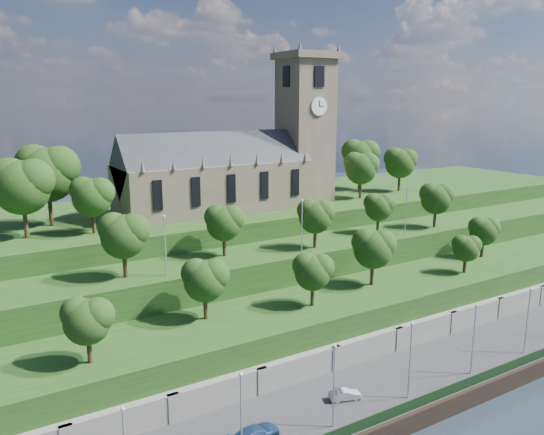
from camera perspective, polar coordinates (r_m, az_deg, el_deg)
ground at (r=62.44m, az=17.38°, el=-20.12°), size 320.00×320.00×0.00m
promenade at (r=65.39m, az=13.37°, el=-17.24°), size 160.00×12.00×2.00m
quay_wall at (r=61.84m, az=17.49°, el=-19.28°), size 160.00×0.50×2.20m
fence at (r=61.43m, az=17.11°, el=-17.85°), size 160.00×0.10×1.20m
retaining_wall at (r=68.51m, az=9.87°, el=-14.20°), size 160.00×2.10×5.00m
embankment_lower at (r=72.07m, az=6.74°, el=-11.37°), size 160.00×12.00×8.00m
embankment_upper at (r=79.65m, az=1.93°, el=-7.36°), size 160.00×10.00×12.00m
hilltop at (r=96.68m, az=-4.81°, el=-2.85°), size 160.00×32.00×15.00m
church at (r=90.60m, az=-3.41°, el=5.83°), size 38.60×12.35×27.60m
trees_lower at (r=69.01m, az=6.57°, el=-4.65°), size 68.02×8.71×7.98m
trees_upper at (r=76.24m, az=2.80°, el=0.36°), size 58.01×7.94×8.04m
trees_hilltop at (r=87.39m, az=-6.78°, el=5.18°), size 76.64×16.10×11.92m
lamp_posts_promenade at (r=59.20m, az=14.65°, el=-14.15°), size 60.36×0.36×8.63m
lamp_posts_upper at (r=74.28m, az=3.24°, el=-0.46°), size 40.36×0.36×7.63m
car_middle at (r=59.75m, az=7.88°, el=-18.34°), size 3.65×2.22×1.14m
car_right at (r=53.18m, az=-1.89°, el=-22.29°), size 5.48×2.87×1.52m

